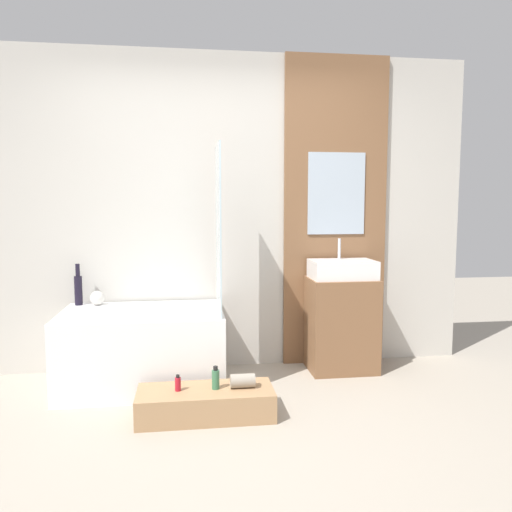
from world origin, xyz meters
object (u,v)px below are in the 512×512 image
at_px(bottle_soap_secondary, 216,379).
at_px(bottle_soap_primary, 178,384).
at_px(sink, 342,269).
at_px(vase_tall_dark, 78,288).
at_px(bathtub, 143,348).
at_px(wooden_step_bench, 206,403).
at_px(vase_round_light, 97,298).

bearing_deg(bottle_soap_secondary, bottle_soap_primary, 180.00).
relative_size(sink, vase_tall_dark, 1.57).
height_order(bathtub, bottle_soap_secondary, bathtub).
height_order(wooden_step_bench, vase_round_light, vase_round_light).
bearing_deg(sink, wooden_step_bench, -145.90).
xyz_separation_m(sink, bottle_soap_secondary, (-1.08, -0.78, -0.59)).
height_order(vase_tall_dark, vase_round_light, vase_tall_dark).
xyz_separation_m(vase_tall_dark, bottle_soap_primary, (0.79, -0.92, -0.48)).
bearing_deg(bathtub, bottle_soap_secondary, -50.57).
bearing_deg(wooden_step_bench, bottle_soap_secondary, 0.00).
xyz_separation_m(vase_tall_dark, vase_round_light, (0.15, -0.03, -0.08)).
xyz_separation_m(bathtub, sink, (1.59, 0.16, 0.55)).
bearing_deg(bottle_soap_primary, bathtub, 113.47).
bearing_deg(bottle_soap_primary, vase_tall_dark, 130.57).
height_order(bathtub, vase_tall_dark, vase_tall_dark).
height_order(wooden_step_bench, sink, sink).
bearing_deg(sink, bathtub, -174.43).
bearing_deg(vase_tall_dark, bottle_soap_primary, -49.43).
bearing_deg(sink, vase_round_light, 176.58).
height_order(wooden_step_bench, bottle_soap_secondary, bottle_soap_secondary).
relative_size(wooden_step_bench, vase_round_light, 7.90).
bearing_deg(vase_round_light, bathtub, -36.33).
bearing_deg(bathtub, wooden_step_bench, -54.38).
bearing_deg(bottle_soap_secondary, sink, 35.68).
height_order(wooden_step_bench, vase_tall_dark, vase_tall_dark).
distance_m(wooden_step_bench, bottle_soap_secondary, 0.17).
distance_m(bottle_soap_primary, bottle_soap_secondary, 0.24).
relative_size(vase_tall_dark, vase_round_light, 2.95).
height_order(bottle_soap_primary, bottle_soap_secondary, bottle_soap_secondary).
bearing_deg(vase_round_light, wooden_step_bench, -47.62).
xyz_separation_m(bathtub, wooden_step_bench, (0.44, -0.62, -0.20)).
distance_m(bathtub, vase_tall_dark, 0.73).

